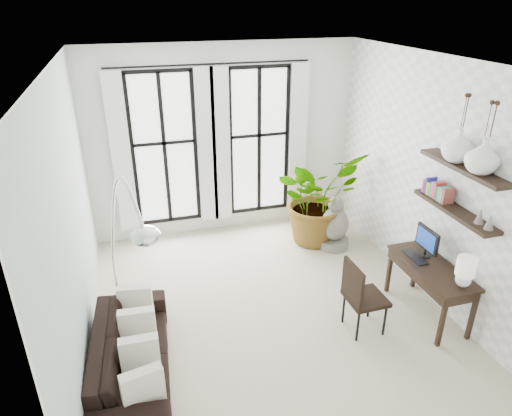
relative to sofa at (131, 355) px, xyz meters
name	(u,v)px	position (x,y,z in m)	size (l,w,h in m)	color
floor	(268,308)	(1.80, 0.73, -0.30)	(5.00, 5.00, 0.00)	beige
ceiling	(272,62)	(1.80, 0.73, 2.90)	(5.00, 5.00, 0.00)	white
wall_left	(71,225)	(-0.45, 0.73, 1.30)	(5.00, 5.00, 0.00)	#A6B9B0
wall_right	(431,181)	(4.05, 0.73, 1.30)	(5.00, 5.00, 0.00)	white
wall_back	(224,142)	(1.80, 3.23, 1.30)	(4.50, 4.50, 0.00)	white
windows	(213,146)	(1.60, 3.16, 1.26)	(3.26, 0.13, 2.65)	white
wall_shelves	(456,192)	(3.91, 0.08, 1.43)	(0.25, 1.30, 0.60)	black
sofa	(131,355)	(0.00, 0.00, 0.00)	(2.02, 0.79, 0.59)	black
throw_pillows	(139,339)	(0.10, 0.00, 0.20)	(0.40, 1.52, 0.40)	silver
plant	(317,197)	(3.15, 2.33, 0.49)	(1.42, 1.23, 1.57)	#2D7228
desk	(434,271)	(3.75, -0.01, 0.41)	(0.53, 1.26, 1.14)	black
desk_chair	(360,293)	(2.74, 0.00, 0.26)	(0.47, 0.47, 0.98)	black
arc_lamp	(124,219)	(0.10, 0.50, 1.41)	(0.71, 1.23, 2.21)	silver
buddha	(334,227)	(3.35, 2.00, 0.08)	(0.50, 0.50, 0.90)	gray
vase_a	(483,156)	(3.91, -0.21, 1.97)	(0.37, 0.37, 0.38)	white
vase_b	(458,145)	(3.91, 0.19, 1.97)	(0.37, 0.37, 0.38)	white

